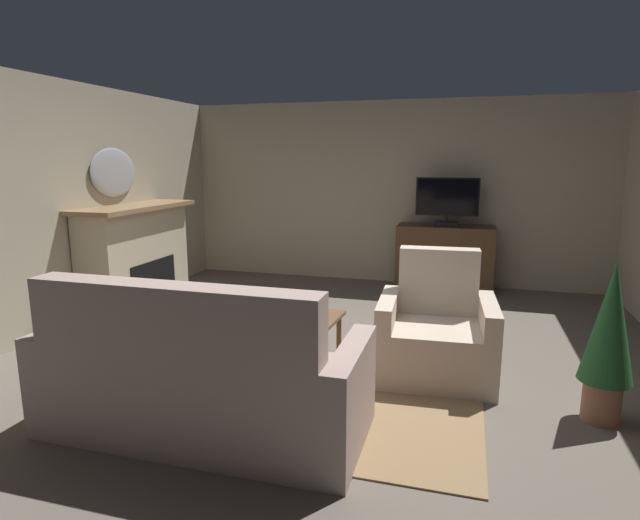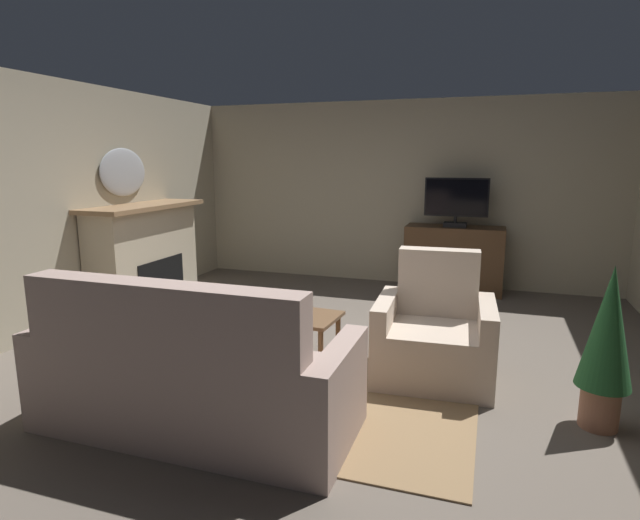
% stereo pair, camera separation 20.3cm
% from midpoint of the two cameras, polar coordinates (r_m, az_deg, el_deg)
% --- Properties ---
extents(ground_plane, '(6.50, 7.43, 0.04)m').
position_cam_midpoint_polar(ground_plane, '(4.40, -0.62, -12.67)').
color(ground_plane, '#665B51').
extents(wall_back, '(6.50, 0.10, 2.56)m').
position_cam_midpoint_polar(wall_back, '(7.43, 7.05, 7.40)').
color(wall_back, '#B2A88E').
rests_on(wall_back, ground_plane).
extents(wall_left, '(0.10, 7.43, 2.56)m').
position_cam_midpoint_polar(wall_left, '(5.68, -31.15, 4.73)').
color(wall_left, '#B2A88E').
rests_on(wall_left, ground_plane).
extents(rug_central, '(2.76, 1.77, 0.01)m').
position_cam_midpoint_polar(rug_central, '(4.02, -4.48, -14.69)').
color(rug_central, '#8E704C').
rests_on(rug_central, ground_plane).
extents(fireplace, '(0.93, 1.75, 1.23)m').
position_cam_midpoint_polar(fireplace, '(6.50, -20.44, 0.10)').
color(fireplace, '#4C4C51').
rests_on(fireplace, ground_plane).
extents(wall_mirror_oval, '(0.06, 0.79, 0.56)m').
position_cam_midpoint_polar(wall_mirror_oval, '(6.54, -22.82, 8.97)').
color(wall_mirror_oval, '#B2B7BF').
extents(tv_cabinet, '(1.27, 0.52, 0.88)m').
position_cam_midpoint_polar(tv_cabinet, '(7.11, 12.88, 0.04)').
color(tv_cabinet, '#352315').
rests_on(tv_cabinet, ground_plane).
extents(television, '(0.81, 0.20, 0.64)m').
position_cam_midpoint_polar(television, '(6.95, 13.15, 6.46)').
color(television, black).
rests_on(television, tv_cabinet).
extents(coffee_table, '(1.08, 0.59, 0.44)m').
position_cam_midpoint_polar(coffee_table, '(4.53, -5.71, -6.49)').
color(coffee_table, brown).
rests_on(coffee_table, ground_plane).
extents(tv_remote, '(0.17, 0.06, 0.02)m').
position_cam_midpoint_polar(tv_remote, '(4.36, -3.39, -6.32)').
color(tv_remote, black).
rests_on(tv_remote, coffee_table).
extents(sofa_floral, '(2.10, 0.88, 1.06)m').
position_cam_midpoint_polar(sofa_floral, '(3.48, -14.86, -13.11)').
color(sofa_floral, '#A3897F').
rests_on(sofa_floral, ground_plane).
extents(armchair_in_far_corner, '(0.96, 0.86, 1.02)m').
position_cam_midpoint_polar(armchair_in_far_corner, '(4.33, 11.47, -8.28)').
color(armchair_in_far_corner, '#C6B29E').
rests_on(armchair_in_far_corner, ground_plane).
extents(potted_plant_on_hearth_side, '(0.34, 0.34, 1.10)m').
position_cam_midpoint_polar(potted_plant_on_hearth_side, '(3.88, 28.17, -7.38)').
color(potted_plant_on_hearth_side, '#99664C').
rests_on(potted_plant_on_hearth_side, ground_plane).
extents(cat, '(0.47, 0.54, 0.21)m').
position_cam_midpoint_polar(cat, '(5.60, -11.21, -6.27)').
color(cat, '#2D2D33').
rests_on(cat, ground_plane).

